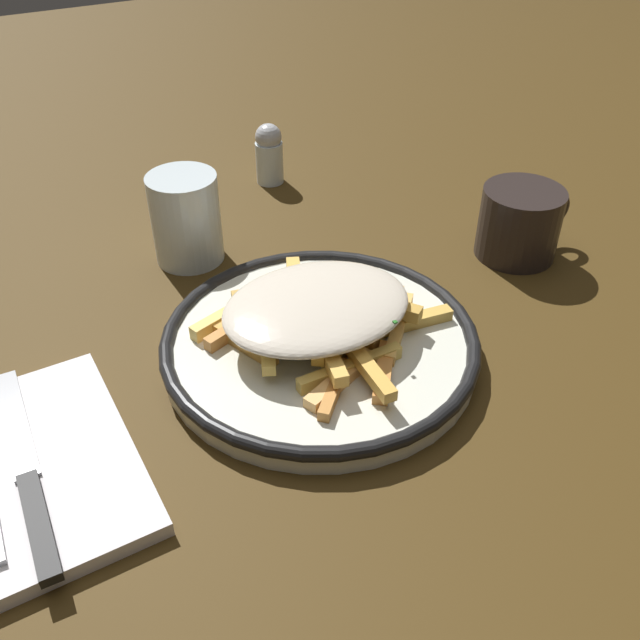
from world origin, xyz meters
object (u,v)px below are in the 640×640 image
(napkin, at_px, (27,471))
(coffee_mug, at_px, (520,223))
(plate, at_px, (320,343))
(water_glass, at_px, (186,219))
(fries_heap, at_px, (319,314))
(salt_shaker, at_px, (269,153))
(knife, at_px, (29,481))

(napkin, height_order, coffee_mug, coffee_mug)
(plate, height_order, water_glass, water_glass)
(plate, distance_m, water_glass, 0.21)
(napkin, height_order, water_glass, water_glass)
(plate, distance_m, fries_heap, 0.03)
(fries_heap, height_order, coffee_mug, coffee_mug)
(fries_heap, relative_size, salt_shaker, 2.95)
(knife, bearing_deg, napkin, 88.89)
(plate, xyz_separation_m, coffee_mug, (0.26, 0.05, 0.02))
(fries_heap, distance_m, salt_shaker, 0.34)
(plate, relative_size, salt_shaker, 3.68)
(coffee_mug, bearing_deg, water_glass, 153.03)
(fries_heap, relative_size, knife, 1.04)
(fries_heap, xyz_separation_m, salt_shaker, (0.10, 0.32, -0.00))
(water_glass, bearing_deg, salt_shaker, 39.01)
(napkin, bearing_deg, coffee_mug, 7.54)
(water_glass, height_order, salt_shaker, water_glass)
(napkin, relative_size, water_glass, 2.14)
(plate, relative_size, coffee_mug, 2.54)
(water_glass, bearing_deg, coffee_mug, -26.97)
(knife, distance_m, salt_shaker, 0.51)
(knife, bearing_deg, coffee_mug, 9.62)
(coffee_mug, relative_size, salt_shaker, 1.45)
(plate, xyz_separation_m, napkin, (-0.25, -0.02, -0.01))
(coffee_mug, bearing_deg, plate, -169.67)
(salt_shaker, bearing_deg, water_glass, -140.99)
(knife, height_order, coffee_mug, coffee_mug)
(water_glass, relative_size, coffee_mug, 0.86)
(fries_heap, xyz_separation_m, water_glass, (-0.05, 0.20, 0.00))
(plate, relative_size, knife, 1.30)
(fries_heap, xyz_separation_m, coffee_mug, (0.26, 0.04, -0.00))
(knife, relative_size, water_glass, 2.27)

